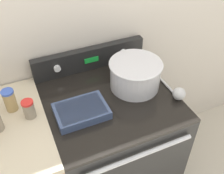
{
  "coord_description": "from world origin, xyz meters",
  "views": [
    {
      "loc": [
        -0.43,
        -0.65,
        1.92
      ],
      "look_at": [
        0.02,
        0.36,
        0.99
      ],
      "focal_mm": 42.0,
      "sensor_mm": 36.0,
      "label": 1
    }
  ],
  "objects_px": {
    "mixing_bowl": "(135,74)",
    "casserole_dish": "(81,111)",
    "spice_jar_blue_cap": "(10,100)",
    "spice_jar_red_cap": "(29,109)",
    "ladle": "(177,93)"
  },
  "relations": [
    {
      "from": "spice_jar_red_cap",
      "to": "spice_jar_blue_cap",
      "type": "xyz_separation_m",
      "value": [
        -0.08,
        0.09,
        0.01
      ]
    },
    {
      "from": "mixing_bowl",
      "to": "spice_jar_blue_cap",
      "type": "xyz_separation_m",
      "value": [
        -0.68,
        0.08,
        -0.02
      ]
    },
    {
      "from": "ladle",
      "to": "spice_jar_red_cap",
      "type": "xyz_separation_m",
      "value": [
        -0.78,
        0.17,
        0.03
      ]
    },
    {
      "from": "ladle",
      "to": "spice_jar_red_cap",
      "type": "bearing_deg",
      "value": 167.7
    },
    {
      "from": "spice_jar_red_cap",
      "to": "spice_jar_blue_cap",
      "type": "distance_m",
      "value": 0.12
    },
    {
      "from": "mixing_bowl",
      "to": "casserole_dish",
      "type": "height_order",
      "value": "mixing_bowl"
    },
    {
      "from": "mixing_bowl",
      "to": "casserole_dish",
      "type": "relative_size",
      "value": 1.13
    },
    {
      "from": "casserole_dish",
      "to": "ladle",
      "type": "xyz_separation_m",
      "value": [
        0.53,
        -0.09,
        0.01
      ]
    },
    {
      "from": "spice_jar_red_cap",
      "to": "ladle",
      "type": "bearing_deg",
      "value": -12.3
    },
    {
      "from": "casserole_dish",
      "to": "spice_jar_blue_cap",
      "type": "xyz_separation_m",
      "value": [
        -0.32,
        0.17,
        0.05
      ]
    },
    {
      "from": "spice_jar_red_cap",
      "to": "spice_jar_blue_cap",
      "type": "bearing_deg",
      "value": 130.51
    },
    {
      "from": "mixing_bowl",
      "to": "spice_jar_blue_cap",
      "type": "distance_m",
      "value": 0.69
    },
    {
      "from": "ladle",
      "to": "spice_jar_blue_cap",
      "type": "relative_size",
      "value": 2.29
    },
    {
      "from": "mixing_bowl",
      "to": "casserole_dish",
      "type": "distance_m",
      "value": 0.38
    },
    {
      "from": "ladle",
      "to": "spice_jar_red_cap",
      "type": "relative_size",
      "value": 2.82
    }
  ]
}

